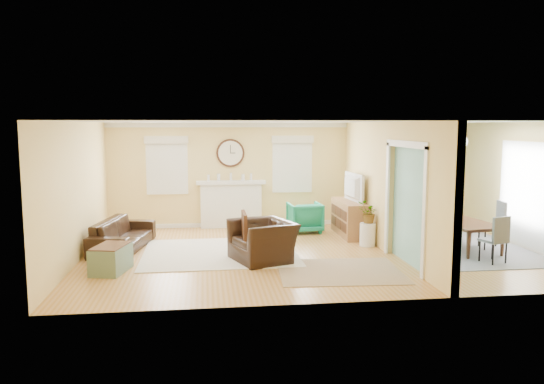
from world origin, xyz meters
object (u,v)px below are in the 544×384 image
object	(u,v)px
dining_table	(463,235)
credenza	(350,218)
eames_chair	(263,241)
green_chair	(305,217)
sofa	(123,234)

from	to	relation	value
dining_table	credenza	bearing A→B (deg)	40.38
eames_chair	dining_table	size ratio (longest dim) A/B	0.69
green_chair	dining_table	bearing A→B (deg)	139.86
dining_table	green_chair	bearing A→B (deg)	44.54
eames_chair	dining_table	bearing A→B (deg)	75.64
eames_chair	green_chair	size ratio (longest dim) A/B	1.49
credenza	dining_table	world-z (taller)	credenza
green_chair	dining_table	distance (m)	3.60
green_chair	dining_table	world-z (taller)	green_chair
credenza	eames_chair	bearing A→B (deg)	-137.42
dining_table	sofa	bearing A→B (deg)	73.46
green_chair	sofa	bearing A→B (deg)	13.14
eames_chair	credenza	xyz separation A→B (m)	(2.24, 2.06, 0.02)
sofa	credenza	world-z (taller)	credenza
sofa	green_chair	bearing A→B (deg)	-63.46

